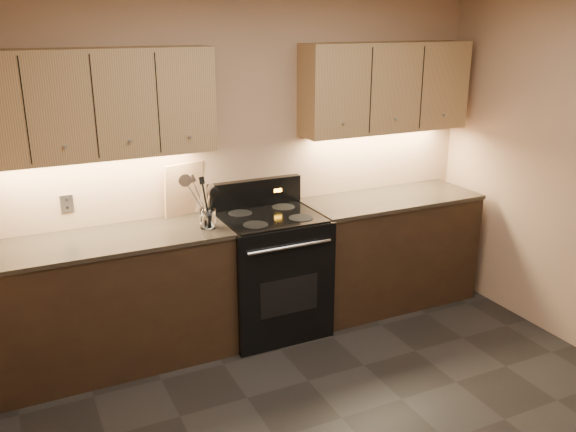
{
  "coord_description": "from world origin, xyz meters",
  "views": [
    {
      "loc": [
        -1.67,
        -2.25,
        2.33
      ],
      "look_at": [
        0.12,
        1.45,
        0.99
      ],
      "focal_mm": 38.0,
      "sensor_mm": 36.0,
      "label": 1
    }
  ],
  "objects": [
    {
      "name": "steel_skimmer",
      "position": [
        -0.4,
        1.61,
        1.15
      ],
      "size": [
        0.27,
        0.13,
        0.4
      ],
      "primitive_type": null,
      "rotation": [
        -0.03,
        -0.46,
        -0.1
      ],
      "color": "silver",
      "rests_on": "utensil_crock"
    },
    {
      "name": "counter_left",
      "position": [
        -1.1,
        1.7,
        0.47
      ],
      "size": [
        1.62,
        0.62,
        0.93
      ],
      "color": "black",
      "rests_on": "ground"
    },
    {
      "name": "wall_back",
      "position": [
        0.0,
        2.0,
        1.3
      ],
      "size": [
        4.0,
        0.04,
        2.6
      ],
      "primitive_type": "cube",
      "color": "tan",
      "rests_on": "ground"
    },
    {
      "name": "steel_spatula",
      "position": [
        -0.39,
        1.63,
        1.14
      ],
      "size": [
        0.22,
        0.14,
        0.4
      ],
      "primitive_type": null,
      "rotation": [
        -0.02,
        -0.34,
        -0.26
      ],
      "color": "silver",
      "rests_on": "utensil_crock"
    },
    {
      "name": "black_spoon",
      "position": [
        -0.41,
        1.64,
        1.09
      ],
      "size": [
        0.1,
        0.15,
        0.3
      ],
      "primitive_type": null,
      "rotation": [
        0.27,
        0.13,
        -0.12
      ],
      "color": "black",
      "rests_on": "utensil_crock"
    },
    {
      "name": "outlet_plate",
      "position": [
        -1.3,
        1.99,
        1.12
      ],
      "size": [
        0.08,
        0.01,
        0.12
      ],
      "primitive_type": "cube",
      "color": "#B2B5BA",
      "rests_on": "wall_back"
    },
    {
      "name": "black_turner",
      "position": [
        -0.41,
        1.6,
        1.13
      ],
      "size": [
        0.13,
        0.18,
        0.37
      ],
      "primitive_type": null,
      "rotation": [
        -0.24,
        0.03,
        0.42
      ],
      "color": "black",
      "rests_on": "utensil_crock"
    },
    {
      "name": "upper_cab_left",
      "position": [
        -1.1,
        1.85,
        1.8
      ],
      "size": [
        1.6,
        0.3,
        0.7
      ],
      "primitive_type": "cube",
      "color": "tan",
      "rests_on": "wall_back"
    },
    {
      "name": "upper_cab_right",
      "position": [
        1.18,
        1.85,
        1.8
      ],
      "size": [
        1.44,
        0.3,
        0.7
      ],
      "primitive_type": "cube",
      "color": "tan",
      "rests_on": "wall_back"
    },
    {
      "name": "counter_right",
      "position": [
        1.18,
        1.7,
        0.47
      ],
      "size": [
        1.46,
        0.62,
        0.93
      ],
      "color": "black",
      "rests_on": "ground"
    },
    {
      "name": "stove",
      "position": [
        0.08,
        1.68,
        0.48
      ],
      "size": [
        0.76,
        0.68,
        1.14
      ],
      "color": "black",
      "rests_on": "ground"
    },
    {
      "name": "wooden_spoon",
      "position": [
        -0.46,
        1.61,
        1.09
      ],
      "size": [
        0.16,
        0.12,
        0.3
      ],
      "primitive_type": null,
      "rotation": [
        -0.07,
        0.34,
        0.28
      ],
      "color": "tan",
      "rests_on": "utensil_crock"
    },
    {
      "name": "utensil_crock",
      "position": [
        -0.42,
        1.62,
        0.99
      ],
      "size": [
        0.12,
        0.12,
        0.14
      ],
      "color": "white",
      "rests_on": "counter_left"
    },
    {
      "name": "cutting_board",
      "position": [
        -0.48,
        1.97,
        1.13
      ],
      "size": [
        0.32,
        0.13,
        0.4
      ],
      "primitive_type": "cube",
      "rotation": [
        0.09,
        0.0,
        0.24
      ],
      "color": "tan",
      "rests_on": "counter_left"
    }
  ]
}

